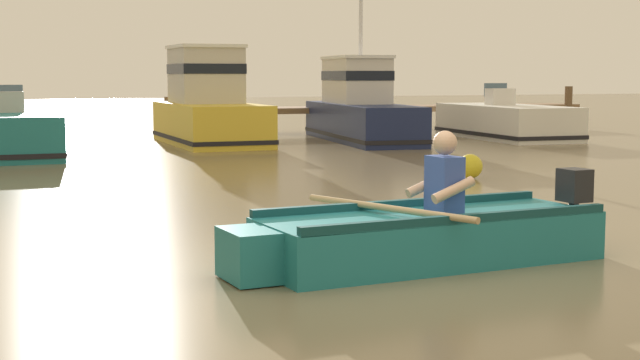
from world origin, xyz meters
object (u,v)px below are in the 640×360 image
Objects in this scene: moored_boat_teal at (8,135)px; mooring_buoy at (470,166)px; moored_boat_yellow at (209,108)px; moored_boat_white at (506,122)px; rowboat_with_person at (423,236)px; moored_boat_navy at (360,109)px.

moored_boat_teal reaches higher than mooring_buoy.
moored_boat_white is at bearing -7.60° from moored_boat_yellow.
rowboat_with_person reaches higher than mooring_buoy.
moored_boat_teal is 8.78m from moored_boat_navy.
moored_boat_teal is 5.12m from moored_boat_yellow.
mooring_buoy is (1.98, -9.07, -0.68)m from moored_boat_yellow.
mooring_buoy is at bearing 55.72° from rowboat_with_person.
moored_boat_navy is (3.88, -0.41, -0.08)m from moored_boat_yellow.
moored_boat_navy is 14.98× the size of mooring_buoy.
mooring_buoy is at bearing -102.38° from moored_boat_navy.
moored_boat_yellow is (4.78, 1.76, 0.46)m from moored_boat_teal.
mooring_buoy is at bearing -77.68° from moored_boat_yellow.
moored_boat_navy reaches higher than moored_boat_white.
rowboat_with_person is 16.92m from moored_boat_white.
moored_boat_navy reaches higher than mooring_buoy.
moored_boat_yellow reaches higher than moored_boat_teal.
moored_boat_navy reaches higher than moored_boat_teal.
moored_boat_white is (7.85, -1.05, -0.46)m from moored_boat_yellow.
moored_boat_teal reaches higher than moored_boat_white.
moored_boat_navy is 8.89m from mooring_buoy.
moored_boat_navy is at bearing 77.62° from mooring_buoy.
rowboat_with_person is at bearing -124.28° from mooring_buoy.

